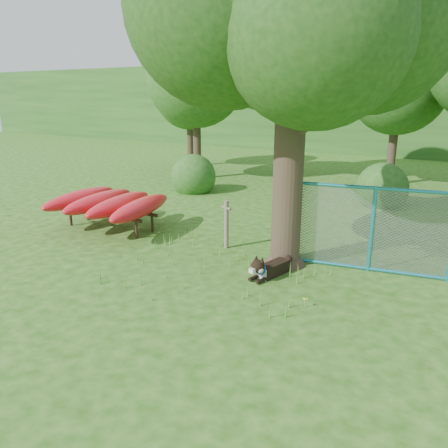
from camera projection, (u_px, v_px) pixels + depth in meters
The scene contains 14 objects.
ground at pixel (186, 283), 9.04m from camera, with size 80.00×80.00×0.00m, color #225110.
oak_tree at pixel (293, 1), 8.58m from camera, with size 6.20×5.61×8.27m.
wooden_post at pixel (226, 223), 10.95m from camera, with size 0.33×0.19×1.23m.
kayak_rack at pixel (109, 203), 12.51m from camera, with size 3.43×3.04×1.01m.
husky_dog at pixel (268, 268), 9.28m from camera, with size 0.55×1.24×0.57m.
fence_section at pixel (372, 230), 9.40m from camera, with size 3.23×0.64×3.18m.
wildflower_clump at pixel (305, 300), 7.95m from camera, with size 0.09×0.09×0.19m.
bg_tree_a at pixel (196, 78), 19.20m from camera, with size 4.40×4.40×6.70m.
bg_tree_b at pixel (289, 50), 18.81m from camera, with size 5.20×5.20×8.22m.
bg_tree_c at pixel (399, 86), 17.84m from camera, with size 4.00×4.00×6.12m.
bg_tree_f at pixel (189, 95), 23.11m from camera, with size 3.60×3.60×5.55m.
shrub_left at pixel (194, 191), 17.67m from camera, with size 1.80×1.80×1.80m, color #23541B.
shrub_mid at pixel (380, 205), 15.46m from camera, with size 1.80×1.80×1.80m, color #23541B.
wooded_hillside at pixel (413, 106), 31.24m from camera, with size 80.00×12.00×6.00m, color #23541B.
Camera 1 is at (4.95, -6.74, 3.73)m, focal length 35.00 mm.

